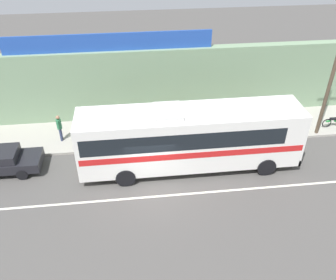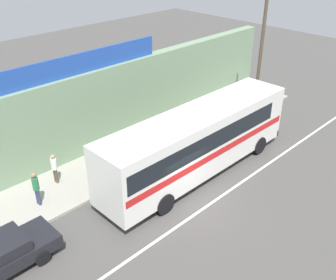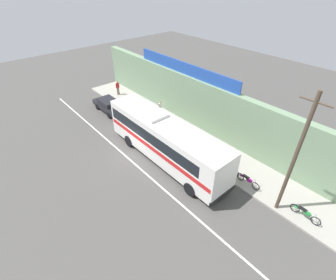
{
  "view_description": "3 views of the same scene",
  "coord_description": "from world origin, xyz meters",
  "views": [
    {
      "loc": [
        -0.78,
        -14.18,
        12.76
      ],
      "look_at": [
        1.15,
        2.13,
        1.44
      ],
      "focal_mm": 38.17,
      "sensor_mm": 36.0,
      "label": 1
    },
    {
      "loc": [
        -11.14,
        -9.87,
        11.71
      ],
      "look_at": [
        1.01,
        2.4,
        2.11
      ],
      "focal_mm": 41.6,
      "sensor_mm": 36.0,
      "label": 2
    },
    {
      "loc": [
        14.46,
        -8.74,
        13.17
      ],
      "look_at": [
        2.23,
        1.78,
        1.82
      ],
      "focal_mm": 26.42,
      "sensor_mm": 36.0,
      "label": 3
    }
  ],
  "objects": [
    {
      "name": "utility_pole",
      "position": [
        10.94,
        3.72,
        4.42
      ],
      "size": [
        1.6,
        0.22,
        8.28
      ],
      "color": "brown",
      "rests_on": "sidewalk_slab"
    },
    {
      "name": "pedestrian_far_right",
      "position": [
        -5.19,
        4.79,
        1.16
      ],
      "size": [
        0.3,
        0.48,
        1.75
      ],
      "color": "navy",
      "rests_on": "sidewalk_slab"
    },
    {
      "name": "sidewalk_slab",
      "position": [
        0.0,
        5.2,
        0.07
      ],
      "size": [
        30.0,
        3.6,
        0.14
      ],
      "primitive_type": "cube",
      "color": "#A8A399",
      "rests_on": "ground_plane"
    },
    {
      "name": "road_center_stripe",
      "position": [
        0.0,
        -0.8,
        0.0
      ],
      "size": [
        30.0,
        0.14,
        0.01
      ],
      "primitive_type": "cube",
      "color": "silver",
      "rests_on": "ground_plane"
    },
    {
      "name": "motorcycle_black",
      "position": [
        8.44,
        4.04,
        0.57
      ],
      "size": [
        1.9,
        0.56,
        0.94
      ],
      "color": "black",
      "rests_on": "sidewalk_slab"
    },
    {
      "name": "pedestrian_by_curb",
      "position": [
        -3.67,
        5.78,
        1.09
      ],
      "size": [
        0.3,
        0.48,
        1.64
      ],
      "color": "brown",
      "rests_on": "sidewalk_slab"
    },
    {
      "name": "ground_plane",
      "position": [
        0.0,
        0.0,
        0.0
      ],
      "size": [
        70.0,
        70.0,
        0.0
      ],
      "primitive_type": "plane",
      "color": "#4F4C49"
    },
    {
      "name": "storefront_billboard",
      "position": [
        -1.88,
        7.35,
        5.35
      ],
      "size": [
        12.77,
        0.12,
        1.1
      ],
      "primitive_type": "cube",
      "color": "#234CAD",
      "rests_on": "storefront_facade"
    },
    {
      "name": "intercity_bus",
      "position": [
        2.19,
        1.47,
        2.07
      ],
      "size": [
        11.95,
        2.66,
        3.78
      ],
      "color": "white",
      "rests_on": "ground_plane"
    },
    {
      "name": "motorcycle_green",
      "position": [
        6.68,
        4.07,
        0.57
      ],
      "size": [
        1.93,
        0.56,
        0.94
      ],
      "color": "black",
      "rests_on": "sidewalk_slab"
    },
    {
      "name": "motorcycle_red",
      "position": [
        12.48,
        4.27,
        0.57
      ],
      "size": [
        1.93,
        0.56,
        0.94
      ],
      "color": "black",
      "rests_on": "sidewalk_slab"
    },
    {
      "name": "storefront_facade",
      "position": [
        0.0,
        7.35,
        2.4
      ],
      "size": [
        30.0,
        0.7,
        4.8
      ],
      "primitive_type": "cube",
      "color": "gray",
      "rests_on": "ground_plane"
    }
  ]
}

